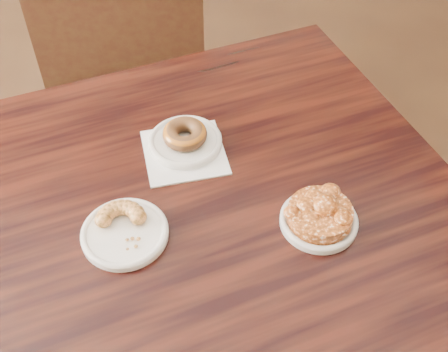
{
  "coord_description": "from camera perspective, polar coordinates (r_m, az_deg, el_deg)",
  "views": [
    {
      "loc": [
        -0.08,
        -0.91,
        1.57
      ],
      "look_at": [
        -0.0,
        -0.21,
        0.8
      ],
      "focal_mm": 45.0,
      "sensor_mm": 36.0,
      "label": 1
    }
  ],
  "objects": [
    {
      "name": "plate_cruller",
      "position": [
        1.03,
        -10.04,
        -5.77
      ],
      "size": [
        0.16,
        0.16,
        0.01
      ],
      "primitive_type": "cylinder",
      "color": "white",
      "rests_on": "cafe_table"
    },
    {
      "name": "apple_fritter",
      "position": [
        1.02,
        9.76,
        -3.65
      ],
      "size": [
        0.16,
        0.16,
        0.04
      ],
      "primitive_type": null,
      "color": "#4A2007",
      "rests_on": "plate_fritter"
    },
    {
      "name": "chair_far",
      "position": [
        1.93,
        -9.49,
        11.45
      ],
      "size": [
        0.51,
        0.51,
        0.9
      ],
      "primitive_type": null,
      "rotation": [
        0.0,
        0.0,
        3.13
      ],
      "color": "black",
      "rests_on": "floor"
    },
    {
      "name": "floor",
      "position": [
        1.81,
        -0.68,
        -12.27
      ],
      "size": [
        5.0,
        5.0,
        0.0
      ],
      "primitive_type": "plane",
      "color": "black",
      "rests_on": "ground"
    },
    {
      "name": "plate_fritter",
      "position": [
        1.04,
        9.59,
        -4.53
      ],
      "size": [
        0.14,
        0.14,
        0.01
      ],
      "primitive_type": "cylinder",
      "color": "silver",
      "rests_on": "cafe_table"
    },
    {
      "name": "cruller_fragment",
      "position": [
        1.01,
        -10.19,
        -5.09
      ],
      "size": [
        0.1,
        0.1,
        0.03
      ],
      "primitive_type": null,
      "color": "brown",
      "rests_on": "plate_cruller"
    },
    {
      "name": "napkin",
      "position": [
        1.15,
        -4.04,
        2.41
      ],
      "size": [
        0.18,
        0.18,
        0.0
      ],
      "primitive_type": "cube",
      "rotation": [
        0.0,
        0.0,
        0.11
      ],
      "color": "white",
      "rests_on": "cafe_table"
    },
    {
      "name": "plate_donut",
      "position": [
        1.16,
        -3.95,
        3.48
      ],
      "size": [
        0.15,
        0.15,
        0.01
      ],
      "primitive_type": "cylinder",
      "color": "white",
      "rests_on": "napkin"
    },
    {
      "name": "cafe_table",
      "position": [
        1.37,
        -0.77,
        -13.25
      ],
      "size": [
        1.18,
        1.18,
        0.75
      ],
      "primitive_type": "cube",
      "rotation": [
        0.0,
        0.0,
        0.28
      ],
      "color": "black",
      "rests_on": "floor"
    },
    {
      "name": "glazed_donut",
      "position": [
        1.15,
        -4.0,
        4.27
      ],
      "size": [
        0.09,
        0.09,
        0.03
      ],
      "primitive_type": "torus",
      "color": "brown",
      "rests_on": "plate_donut"
    }
  ]
}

